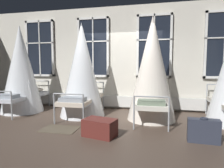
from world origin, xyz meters
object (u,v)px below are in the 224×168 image
travel_trunk (100,128)px  cot_third (152,70)px  cot_second (82,71)px  suitcase_dark (203,131)px  cot_first (21,70)px

travel_trunk → cot_third: bearing=57.5°
cot_third → travel_trunk: (-0.97, -1.53, -1.15)m
cot_second → suitcase_dark: (2.93, -1.39, -1.05)m
cot_third → travel_trunk: 2.14m
cot_second → suitcase_dark: bearing=-116.4°
cot_first → travel_trunk: (2.98, -1.55, -1.11)m
cot_first → suitcase_dark: cot_first is taller
cot_first → travel_trunk: bearing=-118.8°
cot_third → cot_second: bearing=89.1°
suitcase_dark → travel_trunk: size_ratio=0.89×
cot_first → travel_trunk: cot_first is taller
cot_first → travel_trunk: 3.54m
cot_first → cot_second: cot_first is taller
cot_first → suitcase_dark: (4.94, -1.44, -1.06)m
suitcase_dark → travel_trunk: (-1.97, -0.12, -0.05)m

